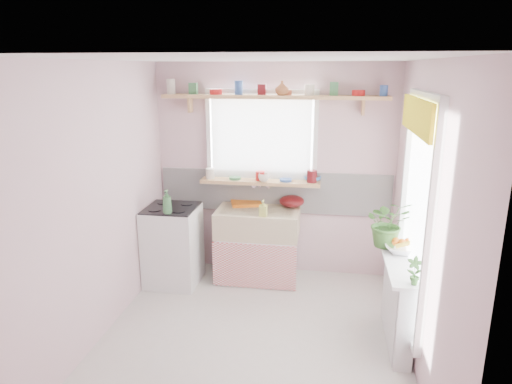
# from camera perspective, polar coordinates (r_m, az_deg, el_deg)

# --- Properties ---
(room) EXTENTS (3.20, 3.20, 3.20)m
(room) POSITION_cam_1_polar(r_m,az_deg,el_deg) (4.62, 9.36, 1.80)
(room) COLOR beige
(room) RESTS_ON ground
(sink_unit) EXTENTS (0.95, 0.65, 1.11)m
(sink_unit) POSITION_cam_1_polar(r_m,az_deg,el_deg) (5.38, 0.21, -6.55)
(sink_unit) COLOR white
(sink_unit) RESTS_ON ground
(cooker) EXTENTS (0.58, 0.58, 0.93)m
(cooker) POSITION_cam_1_polar(r_m,az_deg,el_deg) (5.37, -10.33, -6.52)
(cooker) COLOR white
(cooker) RESTS_ON ground
(radiator_ledge) EXTENTS (0.22, 0.95, 0.78)m
(radiator_ledge) POSITION_cam_1_polar(r_m,az_deg,el_deg) (4.40, 17.34, -13.03)
(radiator_ledge) COLOR white
(radiator_ledge) RESTS_ON ground
(windowsill) EXTENTS (1.40, 0.22, 0.04)m
(windowsill) POSITION_cam_1_polar(r_m,az_deg,el_deg) (5.34, 0.52, 1.27)
(windowsill) COLOR tan
(windowsill) RESTS_ON room
(pine_shelf) EXTENTS (2.52, 0.24, 0.04)m
(pine_shelf) POSITION_cam_1_polar(r_m,az_deg,el_deg) (5.16, 2.22, 11.80)
(pine_shelf) COLOR tan
(pine_shelf) RESTS_ON room
(shelf_crockery) EXTENTS (2.47, 0.11, 0.12)m
(shelf_crockery) POSITION_cam_1_polar(r_m,az_deg,el_deg) (5.16, 1.96, 12.63)
(shelf_crockery) COLOR silver
(shelf_crockery) RESTS_ON pine_shelf
(sill_crockery) EXTENTS (1.35, 0.11, 0.12)m
(sill_crockery) POSITION_cam_1_polar(r_m,az_deg,el_deg) (5.32, 0.52, 2.07)
(sill_crockery) COLOR silver
(sill_crockery) RESTS_ON windowsill
(dish_tray) EXTENTS (0.41, 0.36, 0.04)m
(dish_tray) POSITION_cam_1_polar(r_m,az_deg,el_deg) (5.45, -1.22, -1.39)
(dish_tray) COLOR orange
(dish_tray) RESTS_ON sink_unit
(colander) EXTENTS (0.38, 0.38, 0.13)m
(colander) POSITION_cam_1_polar(r_m,az_deg,el_deg) (5.37, 4.51, -1.15)
(colander) COLOR #520E10
(colander) RESTS_ON sink_unit
(jade_plant) EXTENTS (0.47, 0.42, 0.47)m
(jade_plant) POSITION_cam_1_polar(r_m,az_deg,el_deg) (4.51, 16.17, -3.73)
(jade_plant) COLOR #39692A
(jade_plant) RESTS_ON radiator_ledge
(fruit_bowl) EXTENTS (0.32, 0.32, 0.07)m
(fruit_bowl) POSITION_cam_1_polar(r_m,az_deg,el_deg) (4.46, 17.73, -6.78)
(fruit_bowl) COLOR white
(fruit_bowl) RESTS_ON radiator_ledge
(herb_pot) EXTENTS (0.14, 0.10, 0.23)m
(herb_pot) POSITION_cam_1_polar(r_m,az_deg,el_deg) (3.84, 19.22, -9.31)
(herb_pot) COLOR #376629
(herb_pot) RESTS_ON radiator_ledge
(soap_bottle_sink) EXTENTS (0.09, 0.09, 0.18)m
(soap_bottle_sink) POSITION_cam_1_polar(r_m,az_deg,el_deg) (5.02, 0.91, -2.02)
(soap_bottle_sink) COLOR #C8CE5B
(soap_bottle_sink) RESTS_ON sink_unit
(sill_cup) EXTENTS (0.16, 0.16, 0.10)m
(sill_cup) POSITION_cam_1_polar(r_m,az_deg,el_deg) (5.26, 0.97, 1.81)
(sill_cup) COLOR silver
(sill_cup) RESTS_ON windowsill
(sill_bowl) EXTENTS (0.26, 0.26, 0.06)m
(sill_bowl) POSITION_cam_1_polar(r_m,az_deg,el_deg) (5.33, 7.06, 1.70)
(sill_bowl) COLOR #3879B8
(sill_bowl) RESTS_ON windowsill
(shelf_vase) EXTENTS (0.18, 0.18, 0.15)m
(shelf_vase) POSITION_cam_1_polar(r_m,az_deg,el_deg) (5.08, 3.26, 12.84)
(shelf_vase) COLOR brown
(shelf_vase) RESTS_ON pine_shelf
(cooker_bottle) EXTENTS (0.11, 0.11, 0.26)m
(cooker_bottle) POSITION_cam_1_polar(r_m,az_deg,el_deg) (4.97, -11.06, -1.21)
(cooker_bottle) COLOR #397241
(cooker_bottle) RESTS_ON cooker
(fruit) EXTENTS (0.20, 0.14, 0.10)m
(fruit) POSITION_cam_1_polar(r_m,az_deg,el_deg) (4.45, 17.86, -6.03)
(fruit) COLOR orange
(fruit) RESTS_ON fruit_bowl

